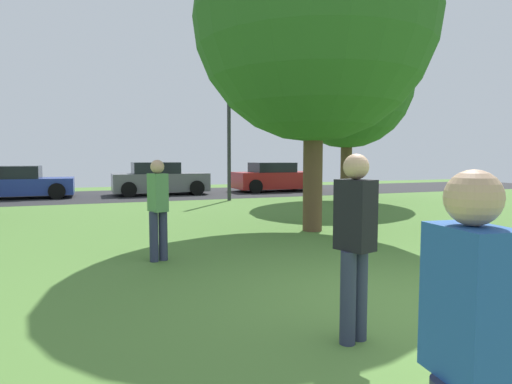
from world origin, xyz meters
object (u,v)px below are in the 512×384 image
(person_walking, at_px, (467,356))
(street_lamp_post, at_px, (229,142))
(oak_tree_left, at_px, (314,21))
(parked_car_blue, at_px, (19,183))
(person_catcher, at_px, (355,239))
(parked_car_grey, at_px, (159,180))
(oak_tree_right, at_px, (348,83))
(parked_car_red, at_px, (275,178))
(person_thrower, at_px, (158,206))

(person_walking, height_order, street_lamp_post, street_lamp_post)
(oak_tree_left, height_order, person_walking, oak_tree_left)
(person_walking, height_order, parked_car_blue, person_walking)
(person_catcher, height_order, parked_car_grey, person_catcher)
(oak_tree_left, relative_size, street_lamp_post, 1.62)
(person_catcher, xyz_separation_m, parked_car_grey, (0.74, 16.47, -0.27))
(oak_tree_right, xyz_separation_m, person_walking, (-7.98, -13.40, -3.60))
(oak_tree_right, bearing_deg, oak_tree_left, -128.06)
(street_lamp_post, bearing_deg, parked_car_red, 46.36)
(parked_car_red, bearing_deg, person_catcher, -111.08)
(oak_tree_left, relative_size, person_walking, 4.52)
(oak_tree_right, height_order, person_catcher, oak_tree_right)
(parked_car_grey, bearing_deg, person_catcher, -92.59)
(oak_tree_right, relative_size, person_catcher, 4.14)
(person_catcher, relative_size, person_walking, 1.05)
(oak_tree_right, height_order, parked_car_red, oak_tree_right)
(person_thrower, bearing_deg, oak_tree_left, 97.49)
(oak_tree_right, xyz_separation_m, person_catcher, (-7.15, -11.39, -3.55))
(oak_tree_right, distance_m, parked_car_red, 6.40)
(person_catcher, relative_size, parked_car_grey, 0.41)
(person_thrower, bearing_deg, person_catcher, -0.00)
(person_thrower, relative_size, person_walking, 1.00)
(person_thrower, height_order, street_lamp_post, street_lamp_post)
(oak_tree_left, bearing_deg, street_lamp_post, 87.41)
(parked_car_blue, xyz_separation_m, parked_car_grey, (5.60, -0.18, 0.06))
(street_lamp_post, bearing_deg, parked_car_blue, 153.20)
(street_lamp_post, bearing_deg, person_catcher, -102.51)
(parked_car_blue, bearing_deg, parked_car_red, -1.07)
(oak_tree_right, distance_m, person_walking, 16.01)
(person_thrower, xyz_separation_m, parked_car_blue, (-3.68, 12.91, -0.28))
(person_walking, relative_size, parked_car_blue, 0.40)
(parked_car_blue, distance_m, parked_car_red, 11.20)
(oak_tree_right, relative_size, oak_tree_left, 0.96)
(person_walking, bearing_deg, parked_car_blue, 18.51)
(person_catcher, bearing_deg, parked_car_grey, -19.98)
(oak_tree_left, height_order, parked_car_grey, oak_tree_left)
(oak_tree_right, relative_size, person_walking, 4.34)
(person_walking, height_order, parked_car_grey, person_walking)
(oak_tree_left, distance_m, parked_car_red, 12.30)
(oak_tree_right, height_order, oak_tree_left, oak_tree_left)
(oak_tree_left, distance_m, person_walking, 8.99)
(oak_tree_left, bearing_deg, person_walking, -114.03)
(person_thrower, bearing_deg, parked_car_blue, 178.53)
(person_walking, distance_m, street_lamp_post, 15.29)
(parked_car_grey, xyz_separation_m, parked_car_red, (5.60, -0.03, -0.01))
(person_walking, height_order, parked_car_red, person_walking)
(parked_car_grey, relative_size, parked_car_red, 1.02)
(person_thrower, distance_m, person_catcher, 3.92)
(parked_car_red, xyz_separation_m, street_lamp_post, (-3.51, -3.68, 1.60))
(oak_tree_left, relative_size, parked_car_red, 1.80)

